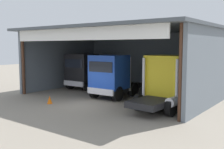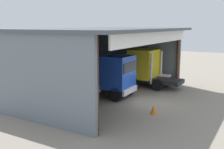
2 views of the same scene
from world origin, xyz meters
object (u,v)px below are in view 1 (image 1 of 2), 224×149
(truck_black_center_left_bay, at_px, (84,71))
(tool_cart, at_px, (117,83))
(truck_blue_center_bay, at_px, (111,76))
(oil_drum, at_px, (117,83))
(traffic_cone, at_px, (50,100))
(truck_yellow_center_right_bay, at_px, (167,81))

(truck_black_center_left_bay, distance_m, tool_cart, 3.30)
(truck_black_center_left_bay, height_order, truck_blue_center_bay, truck_blue_center_bay)
(tool_cart, bearing_deg, truck_black_center_left_bay, -132.60)
(tool_cart, bearing_deg, truck_blue_center_bay, -58.93)
(oil_drum, distance_m, traffic_cone, 8.83)
(truck_blue_center_bay, xyz_separation_m, truck_yellow_center_right_bay, (4.89, -0.68, 0.05))
(truck_blue_center_bay, xyz_separation_m, traffic_cone, (-2.15, -4.18, -1.42))
(truck_black_center_left_bay, height_order, truck_yellow_center_right_bay, truck_yellow_center_right_bay)
(truck_yellow_center_right_bay, height_order, oil_drum, truck_yellow_center_right_bay)
(truck_blue_center_bay, height_order, traffic_cone, truck_blue_center_bay)
(truck_blue_center_bay, bearing_deg, traffic_cone, 61.27)
(tool_cart, bearing_deg, truck_yellow_center_right_bay, -33.20)
(truck_yellow_center_right_bay, distance_m, tool_cart, 8.91)
(truck_black_center_left_bay, xyz_separation_m, traffic_cone, (2.44, -6.06, -1.41))
(truck_black_center_left_bay, bearing_deg, truck_yellow_center_right_bay, 163.12)
(truck_yellow_center_right_bay, height_order, tool_cart, truck_yellow_center_right_bay)
(traffic_cone, bearing_deg, oil_drum, 94.00)
(truck_black_center_left_bay, distance_m, oil_drum, 3.53)
(truck_black_center_left_bay, relative_size, oil_drum, 5.14)
(truck_blue_center_bay, relative_size, oil_drum, 5.38)
(truck_black_center_left_bay, bearing_deg, oil_drum, -125.35)
(truck_black_center_left_bay, height_order, traffic_cone, truck_black_center_left_bay)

